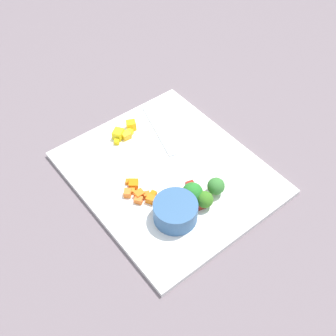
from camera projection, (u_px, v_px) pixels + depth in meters
name	position (u px, v px, depth m)	size (l,w,h in m)	color
ground_plane	(168.00, 175.00, 0.91)	(4.00, 4.00, 0.00)	slate
cutting_board	(168.00, 173.00, 0.91)	(0.43, 0.37, 0.01)	white
prep_bowl	(175.00, 211.00, 0.81)	(0.09, 0.09, 0.04)	#335C8C
chef_knife	(181.00, 166.00, 0.91)	(0.33, 0.11, 0.02)	silver
carrot_dice_0	(147.00, 195.00, 0.85)	(0.01, 0.01, 0.01)	orange
carrot_dice_1	(153.00, 194.00, 0.86)	(0.01, 0.01, 0.01)	orange
carrot_dice_2	(132.00, 190.00, 0.86)	(0.01, 0.01, 0.01)	orange
carrot_dice_3	(151.00, 199.00, 0.84)	(0.02, 0.01, 0.01)	orange
carrot_dice_4	(128.00, 182.00, 0.88)	(0.01, 0.01, 0.01)	orange
carrot_dice_5	(126.00, 192.00, 0.86)	(0.01, 0.02, 0.01)	orange
carrot_dice_6	(139.00, 194.00, 0.85)	(0.02, 0.02, 0.02)	orange
carrot_dice_7	(139.00, 200.00, 0.85)	(0.01, 0.02, 0.01)	orange
carrot_dice_8	(134.00, 184.00, 0.87)	(0.02, 0.02, 0.01)	orange
pepper_dice_0	(118.00, 134.00, 0.96)	(0.02, 0.02, 0.02)	yellow
pepper_dice_1	(117.00, 142.00, 0.95)	(0.01, 0.01, 0.01)	yellow
pepper_dice_2	(126.00, 135.00, 0.97)	(0.02, 0.02, 0.02)	yellow
pepper_dice_3	(131.00, 125.00, 0.98)	(0.02, 0.02, 0.02)	yellow
pepper_dice_4	(130.00, 132.00, 0.97)	(0.01, 0.01, 0.01)	yellow
broccoli_floret_0	(216.00, 186.00, 0.85)	(0.04, 0.04, 0.04)	#8FAE59
broccoli_floret_1	(207.00, 198.00, 0.83)	(0.03, 0.03, 0.04)	#8DBB5A
broccoli_floret_2	(192.00, 193.00, 0.84)	(0.04, 0.04, 0.05)	#89B055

